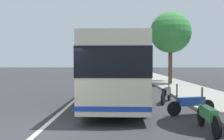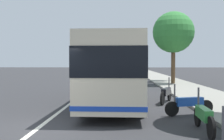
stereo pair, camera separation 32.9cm
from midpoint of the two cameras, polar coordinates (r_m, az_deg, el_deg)
The scene contains 12 objects.
ground_plane at distance 8.48m, azimuth -15.05°, elevation -12.41°, with size 220.00×220.00×0.00m, color #2D2D30.
sidewalk_curb at distance 18.63m, azimuth 18.16°, elevation -4.57°, with size 110.00×3.60×0.14m, color gray.
lane_divider_line at distance 18.13m, azimuth -5.39°, elevation -4.88°, with size 110.00×0.16×0.01m, color silver.
coach_bus at distance 13.06m, azimuth 1.58°, elevation 0.34°, with size 10.28×2.63×3.11m.
motorcycle_nearest_curb at distance 8.18m, azimuth 20.75°, elevation -9.63°, with size 2.12×0.29×1.26m.
motorcycle_by_tree at distance 10.58m, azimuth 17.62°, elevation -7.15°, with size 0.73×2.01×1.23m.
motorcycle_far_end at distance 13.47m, azimuth 12.62°, elevation -5.10°, with size 2.12×0.91×1.28m.
car_side_street at distance 44.02m, azimuth -3.09°, elevation -0.16°, with size 4.53×2.18×1.47m.
car_oncoming at distance 47.99m, azimuth 3.07°, elevation 0.01°, with size 4.66×1.95×1.53m.
car_ahead_same_lane at distance 40.77m, azimuth 2.78°, elevation -0.35°, with size 3.99×2.01×1.38m.
roadside_tree_mid_block at distance 24.67m, azimuth 13.82°, elevation 8.08°, with size 3.80×3.80×6.78m.
roadside_tree_far_block at distance 28.61m, azimuth 13.92°, elevation 7.22°, with size 2.49×2.49×6.19m.
Camera 2 is at (-7.83, -2.67, 2.04)m, focal length 41.21 mm.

